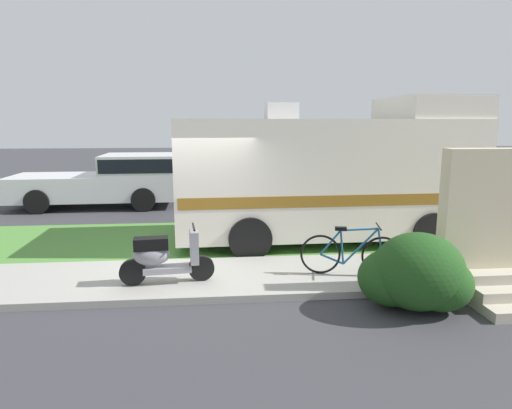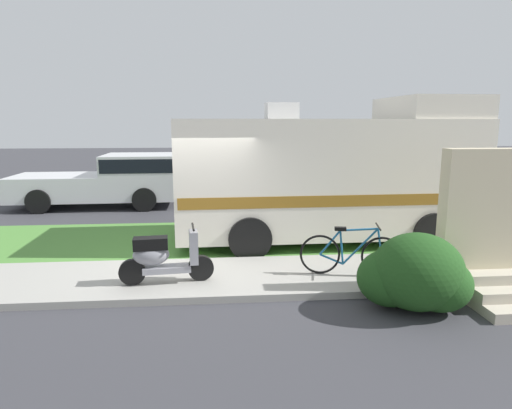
# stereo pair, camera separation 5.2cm
# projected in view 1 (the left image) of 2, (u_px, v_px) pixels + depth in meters

# --- Properties ---
(ground_plane) EXTENTS (80.00, 80.00, 0.00)m
(ground_plane) POSITION_uv_depth(u_px,v_px,m) (194.00, 261.00, 8.97)
(ground_plane) COLOR #38383D
(sidewalk) EXTENTS (24.00, 2.00, 0.12)m
(sidewalk) POSITION_uv_depth(u_px,v_px,m) (191.00, 279.00, 7.78)
(sidewalk) COLOR #9E9B93
(sidewalk) RESTS_ON ground
(grass_strip) EXTENTS (24.00, 3.40, 0.08)m
(grass_strip) POSITION_uv_depth(u_px,v_px,m) (197.00, 240.00, 10.43)
(grass_strip) COLOR #4C8438
(grass_strip) RESTS_ON ground
(motorhome_rv) EXTENTS (6.80, 2.86, 3.36)m
(motorhome_rv) POSITION_uv_depth(u_px,v_px,m) (328.00, 174.00, 10.23)
(motorhome_rv) COLOR silver
(motorhome_rv) RESTS_ON ground
(scooter) EXTENTS (1.58, 0.50, 0.97)m
(scooter) POSITION_uv_depth(u_px,v_px,m) (163.00, 257.00, 7.35)
(scooter) COLOR black
(scooter) RESTS_ON ground
(bicycle) EXTENTS (1.76, 0.55, 0.91)m
(bicycle) POSITION_uv_depth(u_px,v_px,m) (351.00, 253.00, 7.75)
(bicycle) COLOR black
(bicycle) RESTS_ON ground
(pickup_truck_near) EXTENTS (5.39, 2.32, 1.73)m
(pickup_truck_near) POSITION_uv_depth(u_px,v_px,m) (112.00, 179.00, 14.60)
(pickup_truck_near) COLOR silver
(pickup_truck_near) RESTS_ON ground
(pickup_truck_far) EXTENTS (5.56, 2.42, 1.83)m
(pickup_truck_far) POSITION_uv_depth(u_px,v_px,m) (266.00, 166.00, 18.53)
(pickup_truck_far) COLOR #1E2328
(pickup_truck_far) RESTS_ON ground
(porch_steps) EXTENTS (2.00, 1.26, 2.40)m
(porch_steps) POSITION_uv_depth(u_px,v_px,m) (504.00, 239.00, 7.01)
(porch_steps) COLOR #BCB29E
(porch_steps) RESTS_ON ground
(bush_by_porch) EXTENTS (1.64, 1.23, 1.16)m
(bush_by_porch) POSITION_uv_depth(u_px,v_px,m) (416.00, 275.00, 6.55)
(bush_by_porch) COLOR #1E4719
(bush_by_porch) RESTS_ON ground
(bottle_green) EXTENTS (0.06, 0.06, 0.28)m
(bottle_green) POSITION_uv_depth(u_px,v_px,m) (456.00, 267.00, 7.84)
(bottle_green) COLOR navy
(bottle_green) RESTS_ON ground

